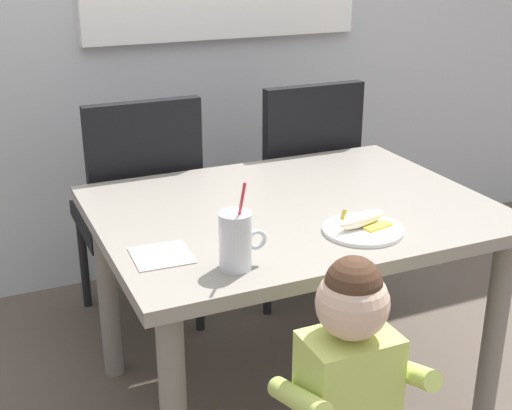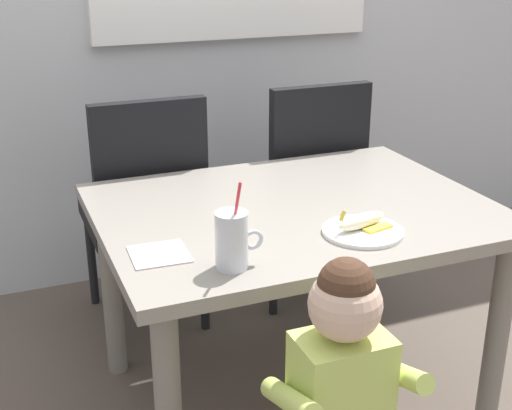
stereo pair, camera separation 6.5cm
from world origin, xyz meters
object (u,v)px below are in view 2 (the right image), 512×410
(peeled_banana, at_px, (362,221))
(paper_napkin, at_px, (159,254))
(dining_chair_left, at_px, (146,202))
(dining_chair_right, at_px, (306,179))
(toddler_standing, at_px, (341,380))
(milk_cup, at_px, (232,243))
(snack_plate, at_px, (363,231))
(dining_table, at_px, (294,235))

(peeled_banana, height_order, paper_napkin, peeled_banana)
(dining_chair_left, height_order, peeled_banana, dining_chair_left)
(dining_chair_right, distance_m, toddler_standing, 1.38)
(milk_cup, bearing_deg, dining_chair_left, 89.89)
(milk_cup, relative_size, paper_napkin, 1.64)
(dining_chair_left, relative_size, milk_cup, 3.89)
(toddler_standing, bearing_deg, snack_plate, 54.88)
(dining_chair_left, height_order, dining_chair_right, same)
(dining_chair_right, relative_size, snack_plate, 4.17)
(dining_chair_left, distance_m, peeled_banana, 1.01)
(dining_chair_right, bearing_deg, paper_napkin, 44.80)
(dining_chair_right, height_order, milk_cup, dining_chair_right)
(dining_chair_left, relative_size, peeled_banana, 5.47)
(dining_table, height_order, toddler_standing, toddler_standing)
(milk_cup, height_order, snack_plate, milk_cup)
(toddler_standing, height_order, snack_plate, toddler_standing)
(snack_plate, bearing_deg, toddler_standing, -125.12)
(milk_cup, bearing_deg, paper_napkin, 137.53)
(peeled_banana, distance_m, paper_napkin, 0.58)
(dining_table, relative_size, toddler_standing, 1.45)
(toddler_standing, distance_m, milk_cup, 0.42)
(peeled_banana, bearing_deg, paper_napkin, 173.62)
(dining_table, xyz_separation_m, dining_chair_left, (-0.33, 0.64, -0.07))
(dining_table, relative_size, paper_napkin, 8.08)
(milk_cup, xyz_separation_m, paper_napkin, (-0.15, 0.14, -0.06))
(dining_chair_left, distance_m, dining_chair_right, 0.68)
(toddler_standing, distance_m, peeled_banana, 0.51)
(toddler_standing, height_order, milk_cup, milk_cup)
(snack_plate, relative_size, paper_napkin, 1.53)
(dining_table, xyz_separation_m, milk_cup, (-0.33, -0.33, 0.17))
(snack_plate, bearing_deg, dining_chair_right, 73.59)
(dining_table, distance_m, milk_cup, 0.50)
(toddler_standing, xyz_separation_m, snack_plate, (0.26, 0.37, 0.19))
(paper_napkin, bearing_deg, dining_table, 21.45)
(paper_napkin, bearing_deg, snack_plate, -7.81)
(toddler_standing, distance_m, snack_plate, 0.49)
(dining_table, relative_size, peeled_banana, 6.90)
(dining_chair_left, height_order, paper_napkin, dining_chair_left)
(dining_chair_right, relative_size, paper_napkin, 6.40)
(dining_chair_left, bearing_deg, dining_table, 117.09)
(toddler_standing, xyz_separation_m, milk_cup, (-0.16, 0.30, 0.25))
(toddler_standing, height_order, peeled_banana, toddler_standing)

